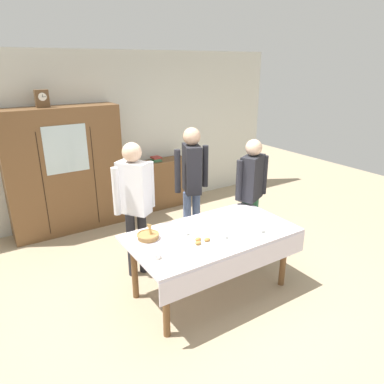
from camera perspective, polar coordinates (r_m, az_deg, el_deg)
name	(u,v)px	position (r m, az deg, el deg)	size (l,w,h in m)	color
ground_plane	(201,282)	(4.46, 1.44, -14.21)	(12.00, 12.00, 0.00)	tan
back_wall	(113,136)	(6.16, -12.61, 8.79)	(6.40, 0.10, 2.70)	silver
dining_table	(213,241)	(3.95, 3.46, -7.93)	(1.85, 1.01, 0.75)	brown
wall_cabinet	(65,171)	(5.73, -19.67, 3.20)	(1.70, 0.46, 1.92)	brown
mantel_clock	(42,99)	(5.49, -22.95, 13.64)	(0.18, 0.11, 0.24)	brown
bookshelf_low	(157,184)	(6.44, -5.63, 1.22)	(1.15, 0.35, 0.87)	brown
book_stack	(156,159)	(6.30, -5.78, 5.29)	(0.17, 0.19, 0.08)	#3D754C
tea_cup_center	(185,233)	(3.86, -1.17, -6.55)	(0.13, 0.13, 0.06)	white
tea_cup_mid_left	(260,230)	(3.98, 10.87, -6.05)	(0.13, 0.13, 0.06)	white
tea_cup_mid_right	(157,256)	(3.44, -5.71, -10.26)	(0.13, 0.13, 0.06)	white
tea_cup_far_left	(223,236)	(3.80, 5.03, -7.06)	(0.13, 0.13, 0.06)	white
bread_basket	(148,236)	(3.81, -7.07, -6.96)	(0.24, 0.24, 0.16)	#9E7542
pastry_plate	(202,242)	(3.70, 1.62, -8.08)	(0.28, 0.28, 0.05)	white
spoon_mid_left	(219,215)	(4.35, 4.33, -3.72)	(0.12, 0.02, 0.01)	silver
spoon_near_right	(201,225)	(4.09, 1.46, -5.27)	(0.12, 0.02, 0.01)	silver
spoon_back_edge	(174,249)	(3.59, -2.93, -9.19)	(0.12, 0.02, 0.01)	silver
person_by_cabinet	(192,177)	(4.78, -0.04, 2.41)	(0.52, 0.41, 1.73)	slate
person_beside_shelf	(251,186)	(4.77, 9.52, 0.94)	(0.52, 0.34, 1.59)	#33704C
person_near_right_end	(134,197)	(4.21, -9.22, -0.84)	(0.52, 0.41, 1.68)	#232328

